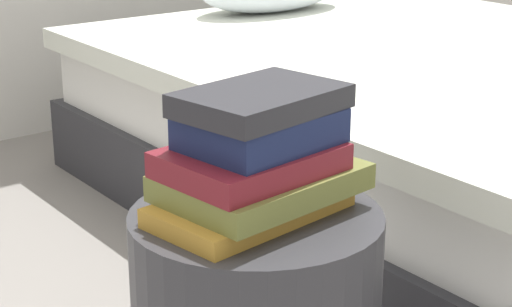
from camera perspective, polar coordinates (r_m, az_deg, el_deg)
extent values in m
cube|color=#2D2D33|center=(2.63, 11.64, -1.00)|extent=(1.56, 2.05, 0.22)
cube|color=white|center=(2.57, 11.93, 3.19)|extent=(1.50, 1.97, 0.18)
cube|color=silver|center=(2.54, 12.11, 5.80)|extent=(1.59, 2.01, 0.06)
cube|color=#B7842D|center=(1.35, -0.31, -3.47)|extent=(0.32, 0.20, 0.03)
cube|color=olive|center=(1.35, 0.44, -1.87)|extent=(0.31, 0.23, 0.04)
cube|color=maroon|center=(1.33, -0.45, -0.41)|extent=(0.27, 0.21, 0.04)
cube|color=#19234C|center=(1.33, 0.30, 1.58)|extent=(0.24, 0.19, 0.05)
cube|color=#28282D|center=(1.32, 0.28, 3.43)|extent=(0.26, 0.20, 0.04)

